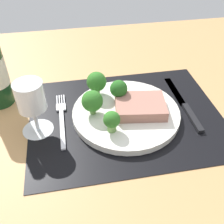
# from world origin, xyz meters

# --- Properties ---
(ground_plane) EXTENTS (1.40, 1.10, 0.03)m
(ground_plane) POSITION_xyz_m (0.00, 0.00, -0.01)
(ground_plane) COLOR tan
(placemat) EXTENTS (0.46, 0.36, 0.00)m
(placemat) POSITION_xyz_m (0.00, 0.00, 0.00)
(placemat) COLOR black
(placemat) RESTS_ON ground_plane
(plate) EXTENTS (0.26, 0.26, 0.02)m
(plate) POSITION_xyz_m (0.00, 0.00, 0.01)
(plate) COLOR silver
(plate) RESTS_ON placemat
(steak) EXTENTS (0.13, 0.10, 0.03)m
(steak) POSITION_xyz_m (0.03, -0.01, 0.03)
(steak) COLOR #9E6B5B
(steak) RESTS_ON plate
(broccoli_back_left) EXTENTS (0.04, 0.04, 0.05)m
(broccoli_back_left) POSITION_xyz_m (-0.05, -0.06, 0.05)
(broccoli_back_left) COLOR #6B994C
(broccoli_back_left) RESTS_ON plate
(broccoli_near_steak) EXTENTS (0.05, 0.05, 0.06)m
(broccoli_near_steak) POSITION_xyz_m (-0.08, 0.01, 0.05)
(broccoli_near_steak) COLOR #5B8942
(broccoli_near_steak) RESTS_ON plate
(broccoli_near_fork) EXTENTS (0.04, 0.04, 0.06)m
(broccoli_near_fork) POSITION_xyz_m (-0.01, 0.04, 0.05)
(broccoli_near_fork) COLOR #6B994C
(broccoli_near_fork) RESTS_ON plate
(broccoli_front_edge) EXTENTS (0.05, 0.05, 0.06)m
(broccoli_front_edge) POSITION_xyz_m (-0.06, 0.08, 0.06)
(broccoli_front_edge) COLOR #5B8942
(broccoli_front_edge) RESTS_ON plate
(fork) EXTENTS (0.02, 0.19, 0.01)m
(fork) POSITION_xyz_m (-0.15, 0.01, 0.01)
(fork) COLOR silver
(fork) RESTS_ON placemat
(knife) EXTENTS (0.02, 0.23, 0.01)m
(knife) POSITION_xyz_m (0.15, 0.01, 0.01)
(knife) COLOR black
(knife) RESTS_ON placemat
(wine_glass) EXTENTS (0.07, 0.07, 0.13)m
(wine_glass) POSITION_xyz_m (-0.21, -0.01, 0.09)
(wine_glass) COLOR silver
(wine_glass) RESTS_ON ground_plane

